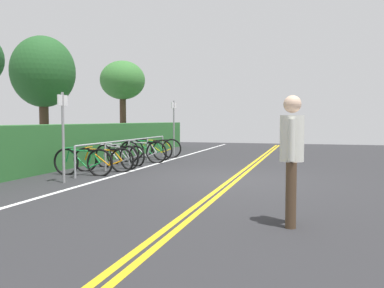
{
  "coord_description": "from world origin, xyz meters",
  "views": [
    {
      "loc": [
        -9.66,
        -1.72,
        1.43
      ],
      "look_at": [
        1.57,
        1.53,
        0.74
      ],
      "focal_mm": 38.15,
      "sensor_mm": 36.0,
      "label": 1
    }
  ],
  "objects_px": {
    "bicycle_0": "(83,162)",
    "tree_far_right": "(123,81)",
    "bike_rack": "(129,146)",
    "sign_post_near": "(63,128)",
    "pedestrian": "(292,151)",
    "bicycle_3": "(125,155)",
    "sign_post_far": "(174,122)",
    "bicycle_2": "(116,157)",
    "bicycle_1": "(104,160)",
    "bicycle_6": "(157,148)",
    "tree_mid": "(43,73)",
    "bicycle_4": "(143,152)",
    "bicycle_5": "(148,150)"
  },
  "relations": [
    {
      "from": "bicycle_1",
      "to": "tree_mid",
      "type": "xyz_separation_m",
      "value": [
        2.45,
        3.67,
        2.76
      ]
    },
    {
      "from": "bicycle_6",
      "to": "tree_far_right",
      "type": "distance_m",
      "value": 5.79
    },
    {
      "from": "pedestrian",
      "to": "tree_far_right",
      "type": "distance_m",
      "value": 15.43
    },
    {
      "from": "sign_post_near",
      "to": "bicycle_5",
      "type": "bearing_deg",
      "value": 2.14
    },
    {
      "from": "bicycle_3",
      "to": "tree_mid",
      "type": "height_order",
      "value": "tree_mid"
    },
    {
      "from": "bicycle_4",
      "to": "tree_mid",
      "type": "height_order",
      "value": "tree_mid"
    },
    {
      "from": "bicycle_4",
      "to": "bicycle_6",
      "type": "height_order",
      "value": "bicycle_4"
    },
    {
      "from": "bike_rack",
      "to": "bicycle_3",
      "type": "relative_size",
      "value": 3.92
    },
    {
      "from": "bicycle_0",
      "to": "bike_rack",
      "type": "bearing_deg",
      "value": -2.06
    },
    {
      "from": "sign_post_far",
      "to": "bicycle_3",
      "type": "bearing_deg",
      "value": 175.22
    },
    {
      "from": "bike_rack",
      "to": "sign_post_near",
      "type": "relative_size",
      "value": 3.04
    },
    {
      "from": "bicycle_6",
      "to": "tree_far_right",
      "type": "height_order",
      "value": "tree_far_right"
    },
    {
      "from": "bicycle_2",
      "to": "tree_mid",
      "type": "xyz_separation_m",
      "value": [
        1.61,
        3.63,
        2.75
      ]
    },
    {
      "from": "sign_post_far",
      "to": "tree_mid",
      "type": "xyz_separation_m",
      "value": [
        -3.11,
        3.83,
        1.77
      ]
    },
    {
      "from": "bicycle_2",
      "to": "bicycle_3",
      "type": "bearing_deg",
      "value": 8.11
    },
    {
      "from": "bicycle_1",
      "to": "sign_post_far",
      "type": "bearing_deg",
      "value": -1.73
    },
    {
      "from": "bicycle_1",
      "to": "bicycle_2",
      "type": "relative_size",
      "value": 1.04
    },
    {
      "from": "bicycle_6",
      "to": "bicycle_4",
      "type": "bearing_deg",
      "value": -174.27
    },
    {
      "from": "bicycle_0",
      "to": "pedestrian",
      "type": "height_order",
      "value": "pedestrian"
    },
    {
      "from": "bicycle_1",
      "to": "bicycle_2",
      "type": "height_order",
      "value": "bicycle_2"
    },
    {
      "from": "bike_rack",
      "to": "bicycle_6",
      "type": "height_order",
      "value": "bike_rack"
    },
    {
      "from": "bicycle_5",
      "to": "sign_post_far",
      "type": "relative_size",
      "value": 0.84
    },
    {
      "from": "bike_rack",
      "to": "bicycle_3",
      "type": "distance_m",
      "value": 0.31
    },
    {
      "from": "bicycle_0",
      "to": "bicycle_6",
      "type": "height_order",
      "value": "bicycle_6"
    },
    {
      "from": "tree_far_right",
      "to": "bike_rack",
      "type": "bearing_deg",
      "value": -152.89
    },
    {
      "from": "bicycle_2",
      "to": "bicycle_5",
      "type": "height_order",
      "value": "bicycle_5"
    },
    {
      "from": "bicycle_1",
      "to": "sign_post_near",
      "type": "height_order",
      "value": "sign_post_near"
    },
    {
      "from": "bicycle_3",
      "to": "bicycle_4",
      "type": "xyz_separation_m",
      "value": [
        0.87,
        -0.24,
        0.04
      ]
    },
    {
      "from": "bicycle_3",
      "to": "tree_mid",
      "type": "xyz_separation_m",
      "value": [
        0.76,
        3.51,
        2.78
      ]
    },
    {
      "from": "bicycle_3",
      "to": "sign_post_far",
      "type": "distance_m",
      "value": 4.0
    },
    {
      "from": "pedestrian",
      "to": "sign_post_near",
      "type": "height_order",
      "value": "sign_post_near"
    },
    {
      "from": "sign_post_far",
      "to": "pedestrian",
      "type": "bearing_deg",
      "value": -153.23
    },
    {
      "from": "bicycle_0",
      "to": "pedestrian",
      "type": "distance_m",
      "value": 6.52
    },
    {
      "from": "bicycle_1",
      "to": "sign_post_far",
      "type": "relative_size",
      "value": 0.8
    },
    {
      "from": "bicycle_2",
      "to": "bicycle_3",
      "type": "height_order",
      "value": "bicycle_2"
    },
    {
      "from": "bicycle_0",
      "to": "tree_far_right",
      "type": "xyz_separation_m",
      "value": [
        8.99,
        3.19,
        2.95
      ]
    },
    {
      "from": "bike_rack",
      "to": "pedestrian",
      "type": "distance_m",
      "value": 8.17
    },
    {
      "from": "bicycle_6",
      "to": "pedestrian",
      "type": "height_order",
      "value": "pedestrian"
    },
    {
      "from": "bicycle_0",
      "to": "pedestrian",
      "type": "bearing_deg",
      "value": -124.11
    },
    {
      "from": "tree_far_right",
      "to": "bicycle_0",
      "type": "bearing_deg",
      "value": -160.47
    },
    {
      "from": "bicycle_6",
      "to": "tree_far_right",
      "type": "xyz_separation_m",
      "value": [
        3.79,
        3.24,
        2.95
      ]
    },
    {
      "from": "tree_mid",
      "to": "tree_far_right",
      "type": "distance_m",
      "value": 5.74
    },
    {
      "from": "bike_rack",
      "to": "bicycle_6",
      "type": "distance_m",
      "value": 2.63
    },
    {
      "from": "bicycle_1",
      "to": "sign_post_near",
      "type": "bearing_deg",
      "value": -177.39
    },
    {
      "from": "bicycle_1",
      "to": "tree_far_right",
      "type": "height_order",
      "value": "tree_far_right"
    },
    {
      "from": "bicycle_4",
      "to": "pedestrian",
      "type": "bearing_deg",
      "value": -143.78
    },
    {
      "from": "bicycle_0",
      "to": "tree_mid",
      "type": "relative_size",
      "value": 0.39
    },
    {
      "from": "bike_rack",
      "to": "bicycle_6",
      "type": "bearing_deg",
      "value": 0.84
    },
    {
      "from": "bicycle_4",
      "to": "tree_far_right",
      "type": "relative_size",
      "value": 0.41
    },
    {
      "from": "bike_rack",
      "to": "tree_mid",
      "type": "xyz_separation_m",
      "value": [
        0.68,
        3.6,
        2.49
      ]
    }
  ]
}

